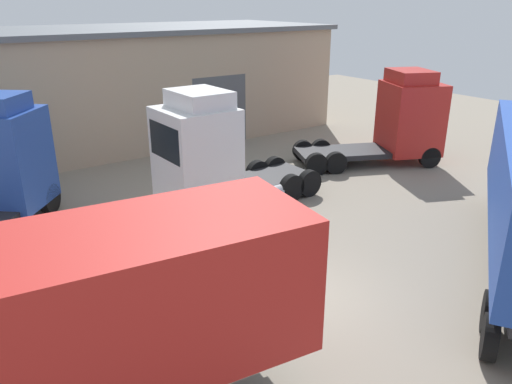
{
  "coord_description": "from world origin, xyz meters",
  "views": [
    {
      "loc": [
        -7.45,
        -8.49,
        7.27
      ],
      "look_at": [
        1.0,
        3.53,
        1.6
      ],
      "focal_mm": 35.0,
      "sensor_mm": 36.0,
      "label": 1
    }
  ],
  "objects": [
    {
      "name": "ground_plane",
      "position": [
        0.0,
        0.0,
        0.0
      ],
      "size": [
        60.0,
        60.0,
        0.0
      ],
      "primitive_type": "plane",
      "color": "gray"
    },
    {
      "name": "warehouse_building",
      "position": [
        0.0,
        18.4,
        2.98
      ],
      "size": [
        27.99,
        9.31,
        5.94
      ],
      "color": "tan",
      "rests_on": "ground_plane"
    },
    {
      "name": "tractor_unit_white",
      "position": [
        0.9,
        6.41,
        2.1
      ],
      "size": [
        6.14,
        2.61,
        4.44
      ],
      "rotation": [
        0.0,
        0.0,
        -3.12
      ],
      "color": "silver",
      "rests_on": "ground_plane"
    },
    {
      "name": "container_trailer_orange",
      "position": [
        -6.8,
        -1.28,
        2.5
      ],
      "size": [
        9.68,
        3.65,
        3.91
      ],
      "rotation": [
        0.0,
        0.0,
        -0.12
      ],
      "color": "red",
      "rests_on": "ground_plane"
    },
    {
      "name": "tractor_unit_red",
      "position": [
        11.25,
        6.38,
        2.03
      ],
      "size": [
        6.98,
        4.97,
        4.33
      ],
      "rotation": [
        0.0,
        0.0,
        -0.42
      ],
      "color": "red",
      "rests_on": "ground_plane"
    },
    {
      "name": "oil_drum",
      "position": [
        -3.48,
        3.25,
        0.44
      ],
      "size": [
        0.58,
        0.58,
        0.88
      ],
      "color": "#33519E",
      "rests_on": "ground_plane"
    }
  ]
}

